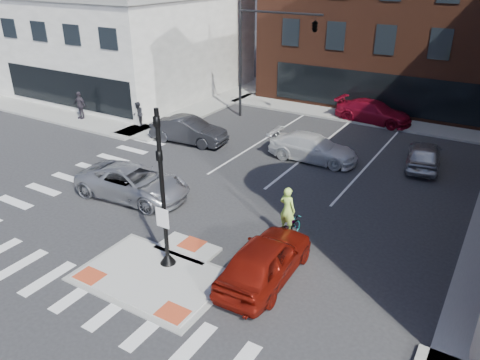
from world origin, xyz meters
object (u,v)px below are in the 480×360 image
Objects in this scene: pedestrian_b at (80,105)px; cyclist at (287,223)px; silver_suv at (133,182)px; pedestrian_a at (138,114)px; bg_car_silver at (424,154)px; red_sedan at (265,259)px; white_pickup at (313,148)px; bg_car_dark at (189,130)px; bg_car_red at (373,112)px.

cyclist is at bearing -16.69° from pedestrian_b.
silver_suv is 3.39× the size of pedestrian_a.
pedestrian_a reaches higher than bg_car_silver.
cyclist reaches higher than red_sedan.
silver_suv is 10.42m from white_pickup.
pedestrian_b is at bearing -27.54° from red_sedan.
cyclist reaches higher than bg_car_dark.
bg_car_silver is 0.81× the size of bg_car_red.
bg_car_red reaches higher than bg_car_silver.
silver_suv reaches higher than bg_car_red.
pedestrian_a is at bearing 77.37° from bg_car_dark.
red_sedan reaches higher than white_pickup.
bg_car_red is 20.85m from pedestrian_b.
red_sedan is 0.96× the size of white_pickup.
silver_suv is 2.36× the size of cyclist.
pedestrian_a is (-12.51, -0.81, 0.23)m from white_pickup.
white_pickup reaches higher than bg_car_silver.
cyclist is (-0.50, 2.75, -0.03)m from red_sedan.
pedestrian_a is at bearing 0.56° from bg_car_silver.
cyclist is 16.85m from pedestrian_a.
bg_car_silver is at bearing -103.32° from red_sedan.
bg_car_silver is 1.82× the size of cyclist.
bg_car_silver is at bearing 54.48° from pedestrian_a.
white_pickup is 2.15× the size of cyclist.
silver_suv is 13.69m from pedestrian_b.
bg_car_dark is at bearing 11.95° from silver_suv.
bg_car_dark is at bearing 97.32° from white_pickup.
red_sedan is 1.01× the size of bg_car_dark.
pedestrian_a is (-18.15, -3.07, 0.24)m from bg_car_silver.
bg_car_red is 17.26m from cyclist.
red_sedan is 0.92× the size of bg_car_red.
white_pickup is 7.94m from bg_car_dark.
pedestrian_b is at bearing 86.07° from bg_car_dark.
bg_car_dark is at bearing 143.55° from bg_car_red.
pedestrian_b is (-20.19, 9.55, 0.28)m from red_sedan.
silver_suv reaches higher than white_pickup.
red_sedan is 14.65m from bg_car_dark.
white_pickup is at bearing -77.35° from red_sedan.
pedestrian_a is (-15.00, 7.68, 0.18)m from cyclist.
bg_car_silver is at bearing -70.70° from white_pickup.
red_sedan is 2.06× the size of cyclist.
red_sedan is 2.80m from cyclist.
bg_car_red is at bearing -8.30° from white_pickup.
white_pickup is 1.06× the size of bg_car_dark.
bg_car_silver is 11.21m from cyclist.
white_pickup is 8.73m from bg_car_red.
silver_suv is 1.10× the size of white_pickup.
bg_car_dark is 0.91× the size of bg_car_red.
cyclist is at bearing -166.21° from white_pickup.
bg_car_silver is 8.00m from bg_car_red.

